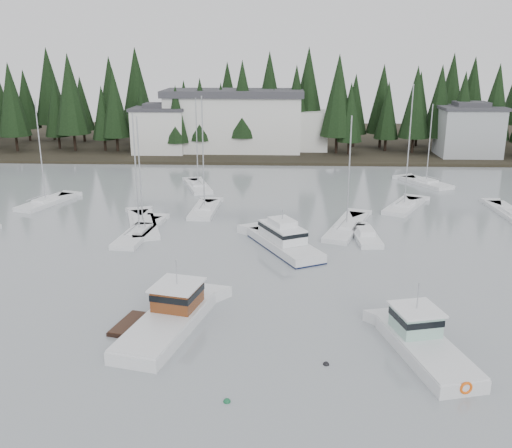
{
  "coord_description": "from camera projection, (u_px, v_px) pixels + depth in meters",
  "views": [
    {
      "loc": [
        3.42,
        -22.2,
        17.91
      ],
      "look_at": [
        1.3,
        28.6,
        2.5
      ],
      "focal_mm": 40.0,
      "sensor_mm": 36.0,
      "label": 1
    }
  ],
  "objects": [
    {
      "name": "sailboat_12",
      "position": [
        140.0,
        234.0,
        58.2
      ],
      "size": [
        3.51,
        10.48,
        12.81
      ],
      "rotation": [
        0.0,
        0.0,
        1.47
      ],
      "color": "silver",
      "rests_on": "ground"
    },
    {
      "name": "runabout_1",
      "position": [
        366.0,
        237.0,
        56.93
      ],
      "size": [
        2.58,
        6.94,
        1.42
      ],
      "rotation": [
        0.0,
        0.0,
        1.63
      ],
      "color": "silver",
      "rests_on": "ground"
    },
    {
      "name": "cabin_cruiser_center",
      "position": [
        284.0,
        242.0,
        53.83
      ],
      "size": [
        7.45,
        10.54,
        4.39
      ],
      "rotation": [
        0.0,
        0.0,
        2.04
      ],
      "color": "silver",
      "rests_on": "ground"
    },
    {
      "name": "house_west",
      "position": [
        160.0,
        129.0,
        101.46
      ],
      "size": [
        9.54,
        7.42,
        8.75
      ],
      "color": "silver",
      "rests_on": "ground"
    },
    {
      "name": "sailboat_5",
      "position": [
        198.0,
        188.0,
        77.96
      ],
      "size": [
        4.98,
        8.71,
        12.65
      ],
      "rotation": [
        0.0,
        0.0,
        1.88
      ],
      "color": "silver",
      "rests_on": "ground"
    },
    {
      "name": "sailboat_8",
      "position": [
        426.0,
        184.0,
        80.1
      ],
      "size": [
        6.4,
        8.44,
        11.68
      ],
      "rotation": [
        0.0,
        0.0,
        2.07
      ],
      "color": "silver",
      "rests_on": "ground"
    },
    {
      "name": "house_east_a",
      "position": [
        469.0,
        130.0,
        98.28
      ],
      "size": [
        10.6,
        8.48,
        9.25
      ],
      "color": "#999EA0",
      "rests_on": "ground"
    },
    {
      "name": "lobster_boat_brown",
      "position": [
        168.0,
        320.0,
        38.39
      ],
      "size": [
        6.62,
        10.58,
        4.98
      ],
      "rotation": [
        0.0,
        0.0,
        1.33
      ],
      "color": "silver",
      "rests_on": "ground"
    },
    {
      "name": "far_shore_land",
      "position": [
        263.0,
        141.0,
        119.31
      ],
      "size": [
        240.0,
        54.0,
        1.0
      ],
      "primitive_type": "cube",
      "color": "black",
      "rests_on": "ground"
    },
    {
      "name": "conifer_treeline",
      "position": [
        262.0,
        149.0,
        108.79
      ],
      "size": [
        200.0,
        22.0,
        20.0
      ],
      "primitive_type": null,
      "color": "black",
      "rests_on": "ground"
    },
    {
      "name": "sailboat_11",
      "position": [
        46.0,
        204.0,
        69.73
      ],
      "size": [
        5.04,
        8.81,
        13.12
      ],
      "rotation": [
        0.0,
        0.0,
        1.26
      ],
      "color": "silver",
      "rests_on": "ground"
    },
    {
      "name": "mooring_buoy_green",
      "position": [
        227.0,
        402.0,
        30.39
      ],
      "size": [
        0.4,
        0.4,
        0.4
      ],
      "primitive_type": "sphere",
      "color": "#145933",
      "rests_on": "ground"
    },
    {
      "name": "mooring_buoy_dark",
      "position": [
        326.0,
        365.0,
        34.01
      ],
      "size": [
        0.38,
        0.38,
        0.38
      ],
      "primitive_type": "sphere",
      "color": "black",
      "rests_on": "ground"
    },
    {
      "name": "sailboat_1",
      "position": [
        404.0,
        207.0,
        67.99
      ],
      "size": [
        6.5,
        8.75,
        14.98
      ],
      "rotation": [
        0.0,
        0.0,
        1.07
      ],
      "color": "silver",
      "rests_on": "ground"
    },
    {
      "name": "sailboat_0",
      "position": [
        143.0,
        226.0,
        60.86
      ],
      "size": [
        5.64,
        10.73,
        12.21
      ],
      "rotation": [
        0.0,
        0.0,
        1.87
      ],
      "color": "silver",
      "rests_on": "ground"
    },
    {
      "name": "sailboat_3",
      "position": [
        346.0,
        229.0,
        59.93
      ],
      "size": [
        6.0,
        11.0,
        12.38
      ],
      "rotation": [
        0.0,
        0.0,
        1.23
      ],
      "color": "silver",
      "rests_on": "ground"
    },
    {
      "name": "sailboat_9",
      "position": [
        205.0,
        211.0,
        66.47
      ],
      "size": [
        3.03,
        8.17,
        13.8
      ],
      "rotation": [
        0.0,
        0.0,
        1.52
      ],
      "color": "silver",
      "rests_on": "ground"
    },
    {
      "name": "sailboat_4",
      "position": [
        512.0,
        216.0,
        64.51
      ],
      "size": [
        2.79,
        10.88,
        14.11
      ],
      "rotation": [
        0.0,
        0.0,
        1.61
      ],
      "color": "silver",
      "rests_on": "ground"
    },
    {
      "name": "lobster_boat_teal",
      "position": [
        424.0,
        346.0,
        35.05
      ],
      "size": [
        5.01,
        9.11,
        4.8
      ],
      "rotation": [
        0.0,
        0.0,
        1.81
      ],
      "color": "silver",
      "rests_on": "ground"
    },
    {
      "name": "harbor_inn",
      "position": [
        245.0,
        121.0,
        103.73
      ],
      "size": [
        29.5,
        11.5,
        10.9
      ],
      "color": "silver",
      "rests_on": "ground"
    }
  ]
}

